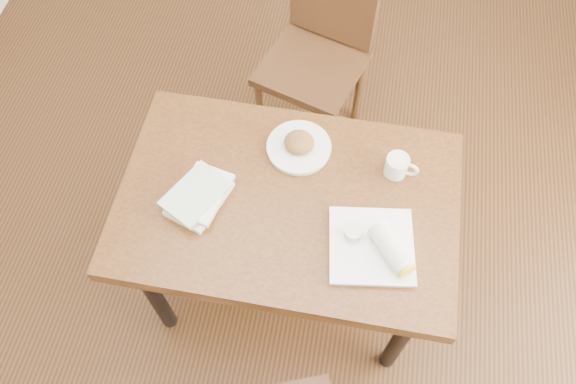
% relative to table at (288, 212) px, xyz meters
% --- Properties ---
extents(ground, '(4.00, 5.00, 0.01)m').
position_rel_table_xyz_m(ground, '(0.00, 0.00, -0.66)').
color(ground, '#472814').
rests_on(ground, ground).
extents(table, '(1.14, 0.75, 0.75)m').
position_rel_table_xyz_m(table, '(0.00, 0.00, 0.00)').
color(table, brown).
rests_on(table, ground).
extents(chair_far, '(0.53, 0.53, 0.95)m').
position_rel_table_xyz_m(chair_far, '(-0.02, 0.92, -0.11)').
color(chair_far, '#432613').
rests_on(chair_far, ground).
extents(plate_scone, '(0.23, 0.23, 0.07)m').
position_rel_table_xyz_m(plate_scone, '(0.00, 0.21, 0.11)').
color(plate_scone, white).
rests_on(plate_scone, table).
extents(coffee_mug, '(0.12, 0.08, 0.08)m').
position_rel_table_xyz_m(coffee_mug, '(0.35, 0.17, 0.13)').
color(coffee_mug, white).
rests_on(coffee_mug, table).
extents(plate_burrito, '(0.30, 0.30, 0.09)m').
position_rel_table_xyz_m(plate_burrito, '(0.31, -0.13, 0.12)').
color(plate_burrito, white).
rests_on(plate_burrito, table).
extents(book_stack, '(0.23, 0.26, 0.06)m').
position_rel_table_xyz_m(book_stack, '(-0.29, -0.05, 0.12)').
color(book_stack, white).
rests_on(book_stack, table).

